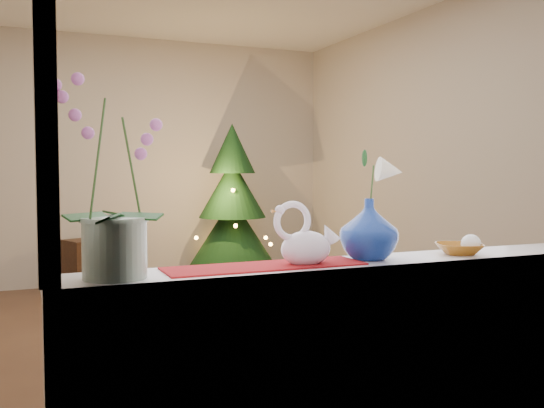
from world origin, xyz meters
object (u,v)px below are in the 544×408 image
(orchid_pot, at_px, (114,177))
(side_table, at_px, (101,263))
(paperweight, at_px, (471,244))
(swan, at_px, (306,235))
(blue_vase, at_px, (369,224))
(amber_dish, at_px, (459,250))
(xmas_tree, at_px, (232,205))

(orchid_pot, xyz_separation_m, side_table, (0.52, 4.64, -0.97))
(paperweight, bearing_deg, swan, 179.56)
(blue_vase, distance_m, amber_dish, 0.41)
(swan, relative_size, blue_vase, 0.96)
(swan, xyz_separation_m, blue_vase, (0.28, 0.03, 0.02))
(orchid_pot, xyz_separation_m, paperweight, (1.37, -0.00, -0.27))
(blue_vase, bearing_deg, xmas_tree, 77.57)
(xmas_tree, bearing_deg, paperweight, -96.58)
(blue_vase, bearing_deg, amber_dish, -3.95)
(swan, distance_m, amber_dish, 0.68)
(xmas_tree, bearing_deg, blue_vase, -102.43)
(amber_dish, height_order, xmas_tree, xmas_tree)
(side_table, bearing_deg, orchid_pot, -118.20)
(orchid_pot, xyz_separation_m, swan, (0.65, 0.00, -0.20))
(swan, relative_size, paperweight, 3.19)
(orchid_pot, relative_size, amber_dish, 4.06)
(orchid_pot, distance_m, blue_vase, 0.95)
(orchid_pot, relative_size, blue_vase, 2.39)
(amber_dish, distance_m, xmas_tree, 4.33)
(paperweight, bearing_deg, xmas_tree, 83.42)
(amber_dish, relative_size, xmas_tree, 0.09)
(orchid_pot, height_order, paperweight, orchid_pot)
(swan, xyz_separation_m, amber_dish, (0.67, 0.01, -0.09))
(blue_vase, bearing_deg, swan, -173.21)
(blue_vase, bearing_deg, paperweight, -4.94)
(orchid_pot, height_order, swan, orchid_pot)
(paperweight, bearing_deg, side_table, 100.44)
(blue_vase, distance_m, paperweight, 0.46)
(xmas_tree, bearing_deg, side_table, 166.19)
(blue_vase, distance_m, xmas_tree, 4.38)
(swan, height_order, paperweight, swan)
(swan, bearing_deg, xmas_tree, 55.27)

